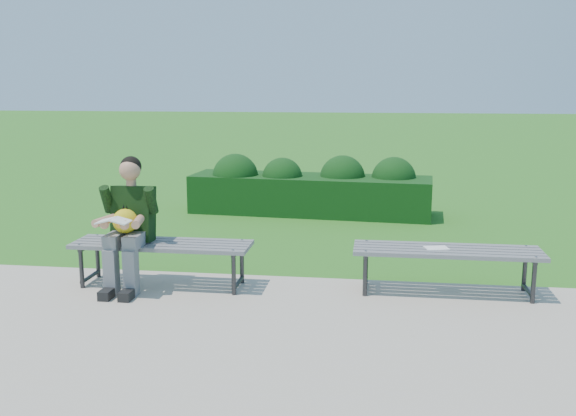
# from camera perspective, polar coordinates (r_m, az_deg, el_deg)

# --- Properties ---
(ground) EXTENTS (80.00, 80.00, 0.00)m
(ground) POSITION_cam_1_polar(r_m,az_deg,el_deg) (6.93, -2.68, -6.15)
(ground) COLOR #2B7421
(ground) RESTS_ON ground
(walkway) EXTENTS (30.00, 3.50, 0.02)m
(walkway) POSITION_cam_1_polar(r_m,az_deg,el_deg) (5.31, -6.23, -11.54)
(walkway) COLOR beige
(walkway) RESTS_ON ground
(hedge) EXTENTS (3.86, 1.24, 0.94)m
(hedge) POSITION_cam_1_polar(r_m,az_deg,el_deg) (10.22, 2.01, 1.78)
(hedge) COLOR #1E3F14
(hedge) RESTS_ON ground
(bench_left) EXTENTS (1.80, 0.50, 0.46)m
(bench_left) POSITION_cam_1_polar(r_m,az_deg,el_deg) (6.60, -11.14, -3.48)
(bench_left) COLOR slate
(bench_left) RESTS_ON walkway
(bench_right) EXTENTS (1.80, 0.50, 0.46)m
(bench_right) POSITION_cam_1_polar(r_m,az_deg,el_deg) (6.42, 13.94, -4.00)
(bench_right) COLOR slate
(bench_right) RESTS_ON walkway
(seated_boy) EXTENTS (0.56, 0.76, 1.31)m
(seated_boy) POSITION_cam_1_polar(r_m,az_deg,el_deg) (6.55, -13.99, -1.02)
(seated_boy) COLOR gray
(seated_boy) RESTS_ON walkway
(paper_sheet) EXTENTS (0.25, 0.21, 0.01)m
(paper_sheet) POSITION_cam_1_polar(r_m,az_deg,el_deg) (6.40, 13.07, -3.48)
(paper_sheet) COLOR white
(paper_sheet) RESTS_ON bench_right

